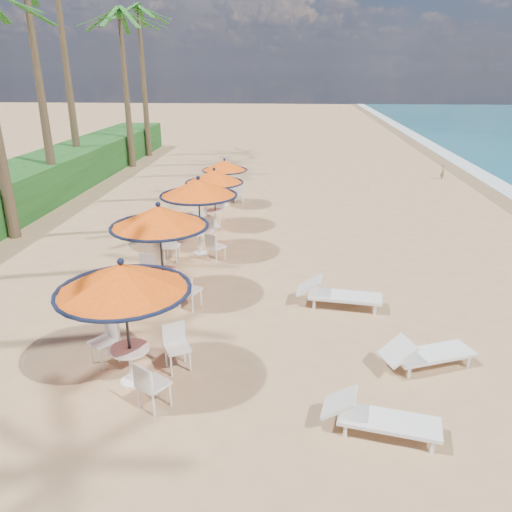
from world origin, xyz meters
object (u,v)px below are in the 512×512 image
at_px(station_2, 198,198).
at_px(station_4, 226,171).
at_px(lounger_mid, 424,353).
at_px(lounger_far, 336,294).
at_px(station_0, 126,293).
at_px(lounger_near, 377,417).
at_px(station_3, 213,184).
at_px(station_1, 158,229).

distance_m(station_2, station_4, 6.39).
distance_m(lounger_mid, lounger_far, 3.16).
bearing_deg(station_0, lounger_near, -14.29).
bearing_deg(station_4, station_2, -90.51).
relative_size(station_2, lounger_far, 1.17).
bearing_deg(lounger_far, station_3, 129.99).
bearing_deg(station_0, station_2, 89.95).
relative_size(station_0, lounger_near, 1.28).
relative_size(station_2, lounger_mid, 1.26).
bearing_deg(station_1, lounger_mid, -24.86).
height_order(lounger_mid, lounger_far, lounger_far).
xyz_separation_m(station_4, lounger_mid, (5.78, -12.72, -1.21)).
bearing_deg(lounger_mid, station_2, 111.70).
xyz_separation_m(station_4, lounger_far, (4.17, -10.01, -1.18)).
distance_m(station_3, lounger_far, 8.00).
height_order(station_1, station_4, station_1).
distance_m(station_1, lounger_near, 7.23).
bearing_deg(station_1, station_4, 87.28).
bearing_deg(station_4, station_0, -90.26).
distance_m(station_3, lounger_mid, 11.13).
distance_m(station_1, lounger_mid, 7.08).
relative_size(station_0, station_4, 1.25).
bearing_deg(station_3, station_2, -89.78).
bearing_deg(station_4, station_3, -91.17).
xyz_separation_m(lounger_near, lounger_far, (-0.33, 4.81, 0.03)).
height_order(lounger_near, lounger_far, lounger_far).
distance_m(station_2, lounger_far, 5.79).
height_order(station_3, lounger_mid, station_3).
height_order(station_2, station_4, station_2).
xyz_separation_m(station_2, station_4, (0.06, 6.37, -0.38)).
distance_m(station_0, lounger_far, 5.81).
xyz_separation_m(station_3, station_4, (0.07, 3.35, -0.16)).
xyz_separation_m(station_1, station_2, (0.41, 3.45, -0.03)).
height_order(station_3, lounger_far, station_3).
relative_size(station_0, station_3, 1.13).
bearing_deg(station_3, station_4, 88.83).
bearing_deg(station_4, lounger_far, -67.36).
bearing_deg(lounger_far, station_4, 120.11).
xyz_separation_m(station_1, lounger_mid, (6.25, -2.90, -1.62)).
bearing_deg(station_4, lounger_mid, -65.55).
distance_m(lounger_near, lounger_mid, 2.46).
xyz_separation_m(station_2, station_3, (-0.01, 3.02, -0.23)).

